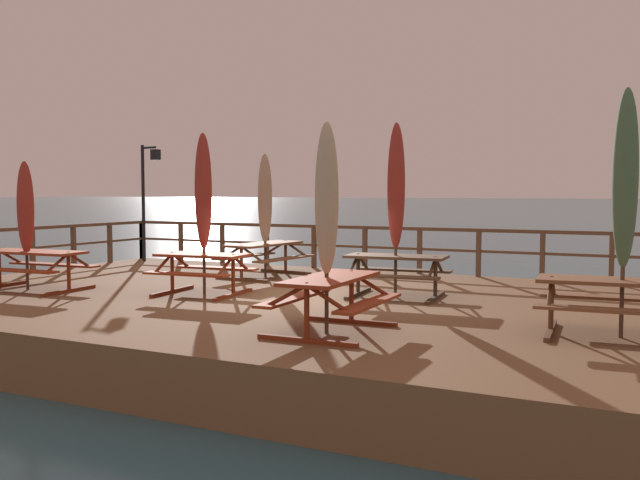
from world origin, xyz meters
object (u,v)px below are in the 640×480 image
Objects in this scene: picnic_table_front_right at (621,295)px; patio_umbrella_short_front at (26,208)px; patio_umbrella_tall_back_left at (625,180)px; patio_umbrella_short_back at (265,199)px; lamp_post_hooked at (148,185)px; patio_umbrella_tall_back_right at (327,200)px; picnic_table_mid_right at (202,265)px; picnic_table_front_left at (331,292)px; picnic_table_back_right at (264,252)px; patio_umbrella_tall_front at (396,187)px; picnic_table_mid_left at (33,261)px; picnic_table_mid_centre at (396,267)px; patio_umbrella_short_mid at (203,192)px.

picnic_table_front_right is 0.87× the size of patio_umbrella_short_front.
patio_umbrella_short_back is (-7.61, 3.59, -0.31)m from patio_umbrella_tall_back_left.
patio_umbrella_short_back is 5.02m from lamp_post_hooked.
lamp_post_hooked is at bearing 142.61° from patio_umbrella_tall_back_right.
picnic_table_mid_right and picnic_table_front_right have the same top height.
patio_umbrella_short_front is at bearing -178.46° from patio_umbrella_tall_back_left.
picnic_table_front_right is 0.67× the size of patio_umbrella_tall_back_left.
picnic_table_mid_right and picnic_table_front_left have the same top height.
picnic_table_back_right is 0.86× the size of patio_umbrella_short_front.
patio_umbrella_tall_front is at bearing 95.28° from patio_umbrella_tall_back_right.
picnic_table_back_right is (2.97, 3.83, -0.00)m from picnic_table_mid_left.
patio_umbrella_short_back is (0.04, -0.03, 1.20)m from picnic_table_back_right.
patio_umbrella_short_back reaches higher than picnic_table_front_right.
picnic_table_mid_centre and picnic_table_mid_left have the same top height.
patio_umbrella_tall_back_right reaches higher than patio_umbrella_short_back.
picnic_table_front_left is 1.26m from patio_umbrella_tall_back_right.
patio_umbrella_tall_back_left is 8.42m from patio_umbrella_short_back.
picnic_table_mid_right is at bearing 174.26° from picnic_table_front_right.
lamp_post_hooked is (-1.65, 5.51, 0.51)m from patio_umbrella_short_front.
lamp_post_hooked is (-12.35, 5.22, 0.04)m from patio_umbrella_tall_back_left.
picnic_table_front_left is at bearing 72.29° from patio_umbrella_tall_back_right.
picnic_table_mid_left is 0.89× the size of patio_umbrella_short_front.
patio_umbrella_short_back is (-4.02, 5.06, -0.05)m from patio_umbrella_tall_back_right.
picnic_table_mid_left is 0.78× the size of patio_umbrella_tall_back_right.
patio_umbrella_tall_back_right reaches higher than picnic_table_back_right.
picnic_table_front_right is 3.82m from picnic_table_front_left.
patio_umbrella_short_back reaches higher than picnic_table_mid_centre.
patio_umbrella_short_front is at bearing -73.31° from lamp_post_hooked.
patio_umbrella_tall_front is 7.18m from patio_umbrella_short_front.
picnic_table_front_right and picnic_table_back_right have the same top height.
patio_umbrella_short_back is at bearing -36.89° from picnic_table_back_right.
patio_umbrella_tall_back_left reaches higher than picnic_table_mid_centre.
lamp_post_hooked is (-8.76, 6.69, 0.30)m from patio_umbrella_tall_back_right.
picnic_table_front_right is at bearing 21.62° from picnic_table_front_left.
patio_umbrella_short_mid is (0.38, -2.80, 1.35)m from picnic_table_back_right.
patio_umbrella_tall_back_right is at bearing -51.42° from picnic_table_back_right.
patio_umbrella_short_mid reaches higher than picnic_table_front_right.
picnic_table_front_left is at bearing -29.99° from picnic_table_mid_right.
patio_umbrella_short_front reaches higher than picnic_table_back_right.
picnic_table_front_left and picnic_table_back_right have the same top height.
patio_umbrella_tall_back_right reaches higher than patio_umbrella_short_front.
patio_umbrella_tall_back_left is at bearing -27.47° from patio_umbrella_tall_front.
picnic_table_mid_right is 3.73m from patio_umbrella_short_front.
picnic_table_back_right is 0.76× the size of patio_umbrella_tall_back_right.
patio_umbrella_short_mid is 1.20× the size of patio_umbrella_short_front.
patio_umbrella_short_back is (-3.70, 1.56, -0.25)m from patio_umbrella_tall_front.
patio_umbrella_short_mid is at bearing 173.65° from picnic_table_front_right.
picnic_table_front_left is at bearing -37.00° from lamp_post_hooked.
patio_umbrella_short_front reaches higher than picnic_table_front_right.
picnic_table_mid_centre is at bearing 21.24° from picnic_table_mid_right.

